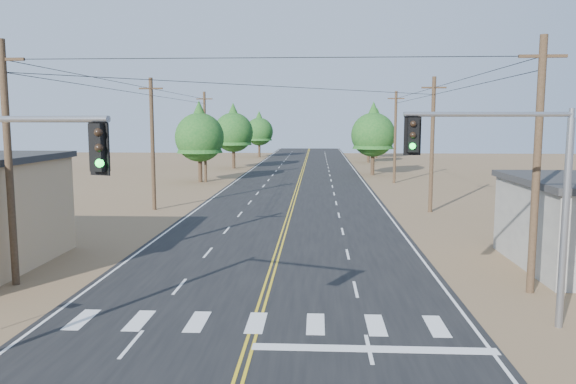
{
  "coord_description": "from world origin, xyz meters",
  "views": [
    {
      "loc": [
        2.03,
        -10.09,
        6.76
      ],
      "look_at": [
        0.67,
        15.67,
        3.5
      ],
      "focal_mm": 35.0,
      "sensor_mm": 36.0,
      "label": 1
    }
  ],
  "objects": [
    {
      "name": "tree_left_near",
      "position": [
        -11.09,
        51.9,
        5.53
      ],
      "size": [
        5.43,
        5.43,
        9.05
      ],
      "color": "#3F2D1E",
      "rests_on": "ground"
    },
    {
      "name": "tree_left_far",
      "position": [
        -9.0,
        95.83,
        5.34
      ],
      "size": [
        5.24,
        5.24,
        8.73
      ],
      "color": "#3F2D1E",
      "rests_on": "ground"
    },
    {
      "name": "tree_right_mid",
      "position": [
        10.41,
        82.8,
        4.53
      ],
      "size": [
        4.44,
        4.44,
        7.4
      ],
      "color": "#3F2D1E",
      "rests_on": "ground"
    },
    {
      "name": "tree_right_far",
      "position": [
        12.92,
        94.59,
        5.63
      ],
      "size": [
        5.52,
        5.52,
        9.2
      ],
      "color": "#3F2D1E",
      "rests_on": "ground"
    },
    {
      "name": "utility_pole_left_far",
      "position": [
        -10.5,
        52.0,
        5.12
      ],
      "size": [
        1.8,
        0.3,
        10.0
      ],
      "color": "#4C3826",
      "rests_on": "ground"
    },
    {
      "name": "utility_pole_left_near",
      "position": [
        -10.5,
        12.0,
        5.12
      ],
      "size": [
        1.8,
        0.3,
        10.0
      ],
      "color": "#4C3826",
      "rests_on": "ground"
    },
    {
      "name": "tree_left_mid",
      "position": [
        -10.03,
        70.06,
        5.75
      ],
      "size": [
        5.64,
        5.64,
        9.4
      ],
      "color": "#3F2D1E",
      "rests_on": "ground"
    },
    {
      "name": "utility_pole_right_near",
      "position": [
        10.5,
        12.0,
        5.12
      ],
      "size": [
        1.8,
        0.3,
        10.0
      ],
      "color": "#4C3826",
      "rests_on": "ground"
    },
    {
      "name": "utility_pole_right_far",
      "position": [
        10.5,
        52.0,
        5.12
      ],
      "size": [
        1.8,
        0.3,
        10.0
      ],
      "color": "#4C3826",
      "rests_on": "ground"
    },
    {
      "name": "signal_mast_right",
      "position": [
        8.5,
        8.03,
        4.81
      ],
      "size": [
        5.46,
        0.89,
        7.17
      ],
      "rotation": [
        0.0,
        0.0,
        0.1
      ],
      "color": "gray",
      "rests_on": "ground"
    },
    {
      "name": "utility_pole_right_mid",
      "position": [
        10.5,
        32.0,
        5.12
      ],
      "size": [
        1.8,
        0.3,
        10.0
      ],
      "color": "#4C3826",
      "rests_on": "ground"
    },
    {
      "name": "utility_pole_left_mid",
      "position": [
        -10.5,
        32.0,
        5.12
      ],
      "size": [
        1.8,
        0.3,
        10.0
      ],
      "color": "#4C3826",
      "rests_on": "ground"
    },
    {
      "name": "tree_right_near",
      "position": [
        9.0,
        61.18,
        5.64
      ],
      "size": [
        5.53,
        5.53,
        9.22
      ],
      "color": "#3F2D1E",
      "rests_on": "ground"
    },
    {
      "name": "road",
      "position": [
        0.0,
        30.0,
        0.01
      ],
      "size": [
        15.0,
        200.0,
        0.02
      ],
      "primitive_type": "cube",
      "color": "black",
      "rests_on": "ground"
    }
  ]
}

